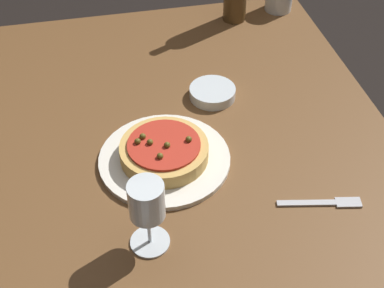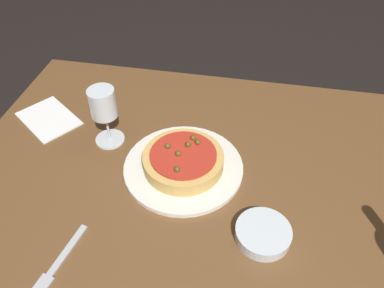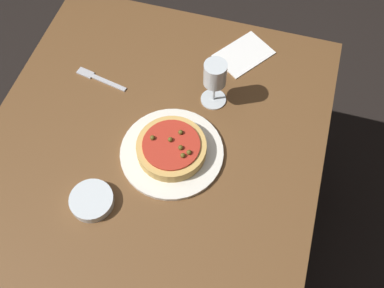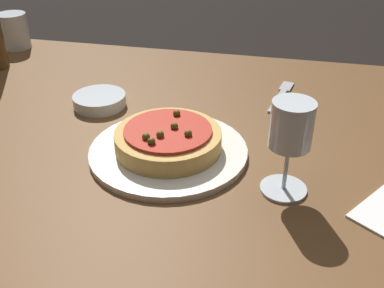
{
  "view_description": "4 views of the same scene",
  "coord_description": "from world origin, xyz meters",
  "views": [
    {
      "loc": [
        -0.89,
        0.18,
        1.57
      ],
      "look_at": [
        -0.07,
        0.01,
        0.78
      ],
      "focal_mm": 50.0,
      "sensor_mm": 36.0,
      "label": 1
    },
    {
      "loc": [
        0.08,
        -0.54,
        1.41
      ],
      "look_at": [
        -0.04,
        0.07,
        0.82
      ],
      "focal_mm": 35.0,
      "sensor_mm": 36.0,
      "label": 2
    },
    {
      "loc": [
        0.52,
        0.29,
        1.84
      ],
      "look_at": [
        -0.07,
        0.12,
        0.78
      ],
      "focal_mm": 42.0,
      "sensor_mm": 36.0,
      "label": 3
    },
    {
      "loc": [
        -0.25,
        0.74,
        1.18
      ],
      "look_at": [
        -0.1,
        0.07,
        0.76
      ],
      "focal_mm": 42.0,
      "sensor_mm": 36.0,
      "label": 4
    }
  ],
  "objects": [
    {
      "name": "dining_table",
      "position": [
        0.0,
        0.0,
        0.64
      ],
      "size": [
        1.22,
        0.96,
        0.73
      ],
      "color": "brown",
      "rests_on": "ground_plane"
    },
    {
      "name": "dinner_plate",
      "position": [
        -0.06,
        0.06,
        0.74
      ],
      "size": [
        0.29,
        0.29,
        0.01
      ],
      "color": "white",
      "rests_on": "dining_table"
    },
    {
      "name": "pizza",
      "position": [
        -0.06,
        0.06,
        0.76
      ],
      "size": [
        0.2,
        0.2,
        0.05
      ],
      "color": "tan",
      "rests_on": "dinner_plate"
    },
    {
      "name": "wine_glass",
      "position": [
        -0.27,
        0.13,
        0.84
      ],
      "size": [
        0.08,
        0.08,
        0.16
      ],
      "color": "silver",
      "rests_on": "dining_table"
    },
    {
      "name": "side_bowl",
      "position": [
        0.14,
        -0.09,
        0.74
      ],
      "size": [
        0.12,
        0.12,
        0.03
      ],
      "color": "silver",
      "rests_on": "dining_table"
    },
    {
      "name": "fork",
      "position": [
        -0.25,
        -0.24,
        0.73
      ],
      "size": [
        0.05,
        0.17,
        0.0
      ],
      "rotation": [
        0.0,
        0.0,
        -1.76
      ],
      "color": "#B7B7BC",
      "rests_on": "dining_table"
    }
  ]
}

